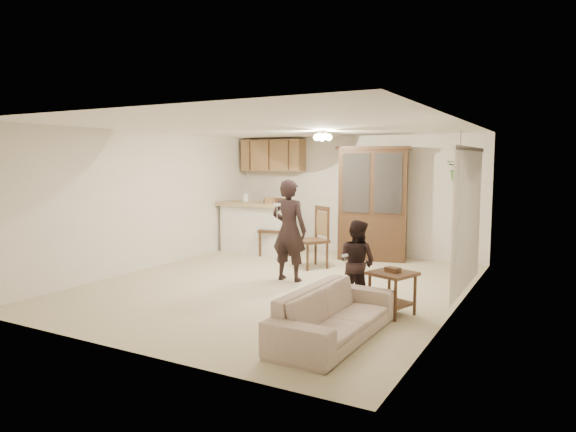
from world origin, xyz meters
The scene contains 23 objects.
floor centered at (0.00, 0.00, 0.00)m, with size 6.50×6.50×0.00m, color #BFB490.
ceiling centered at (0.00, 0.00, 2.50)m, with size 5.50×6.50×0.02m, color white.
wall_back centered at (0.00, 3.25, 1.25)m, with size 5.50×0.02×2.50m, color silver.
wall_front centered at (0.00, -3.25, 1.25)m, with size 5.50×0.02×2.50m, color silver.
wall_left centered at (-2.75, 0.00, 1.25)m, with size 0.02×6.50×2.50m, color silver.
wall_right centered at (2.75, 0.00, 1.25)m, with size 0.02×6.50×2.50m, color silver.
breakfast_bar centered at (-1.85, 2.35, 0.50)m, with size 1.60×0.55×1.00m, color white.
bar_top centered at (-1.85, 2.35, 1.05)m, with size 1.75×0.70×0.08m, color tan.
upper_cabinets centered at (-1.90, 3.07, 2.10)m, with size 1.50×0.34×0.70m, color brown.
vertical_blinds centered at (2.71, 0.90, 1.10)m, with size 0.06×2.30×2.10m, color beige, non-canonical shape.
ceiling_fixture centered at (0.20, 1.20, 2.40)m, with size 0.36×0.36×0.20m, color beige, non-canonical shape.
hanging_plant centered at (2.30, 2.40, 1.85)m, with size 0.43×0.37×0.48m, color #295522.
plant_cord centered at (2.30, 2.40, 2.17)m, with size 0.01×0.01×0.65m, color #29241E.
sofa centered at (1.79, -1.86, 0.37)m, with size 1.87×0.73×0.73m, color beige.
adult centered at (0.00, 0.36, 0.90)m, with size 0.66×0.43×1.80m, color black.
child centered at (1.50, -0.45, 0.68)m, with size 0.66×0.51×1.35m, color black.
china_hutch centered at (0.58, 2.79, 1.12)m, with size 1.52×0.85×2.26m.
side_table centered at (2.08, -0.68, 0.29)m, with size 0.65×0.65×0.62m.
chair_bar centered at (-1.42, 2.24, 0.34)m, with size 0.66×0.66×1.19m.
chair_hutch_left centered at (-0.12, 1.46, 0.32)m, with size 0.70×0.70×1.14m.
chair_hutch_right centered at (0.26, 2.99, 0.27)m, with size 0.44×0.44×0.96m.
controller_adult centered at (0.00, -0.03, 1.29)m, with size 0.04×0.15×0.04m, color white.
controller_child centered at (1.44, -0.72, 0.72)m, with size 0.03×0.10×0.03m, color white.
Camera 1 is at (4.00, -6.96, 1.97)m, focal length 32.00 mm.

